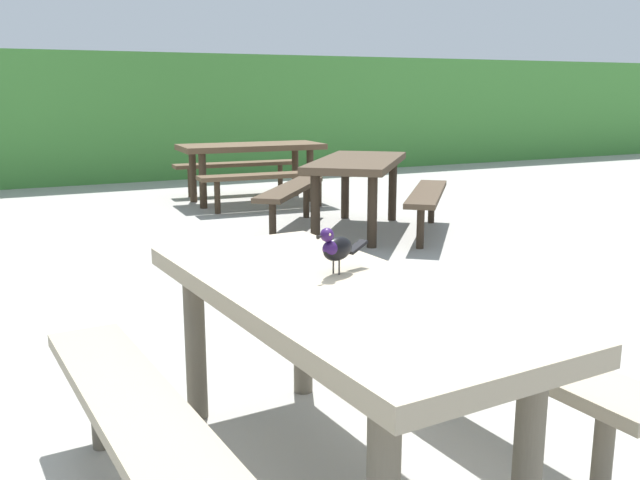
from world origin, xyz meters
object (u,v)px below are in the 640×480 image
object	(u,v)px
picnic_table_foreground	(332,334)
picnic_table_mid_left	(358,177)
picnic_table_mid_right	(251,158)
bird_grackle	(336,247)

from	to	relation	value
picnic_table_foreground	picnic_table_mid_left	distance (m)	4.60
picnic_table_mid_right	picnic_table_mid_left	bearing A→B (deg)	-83.00
bird_grackle	picnic_table_mid_left	xyz separation A→B (m)	(2.23, 3.85, -0.29)
picnic_table_mid_right	bird_grackle	bearing A→B (deg)	-107.66
picnic_table_mid_left	picnic_table_foreground	bearing A→B (deg)	-120.21
bird_grackle	picnic_table_mid_right	bearing A→B (deg)	72.34
bird_grackle	picnic_table_mid_right	world-z (taller)	bird_grackle
bird_grackle	picnic_table_mid_left	size ratio (longest dim) A/B	0.11
picnic_table_foreground	bird_grackle	world-z (taller)	bird_grackle
picnic_table_foreground	picnic_table_mid_right	size ratio (longest dim) A/B	1.01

